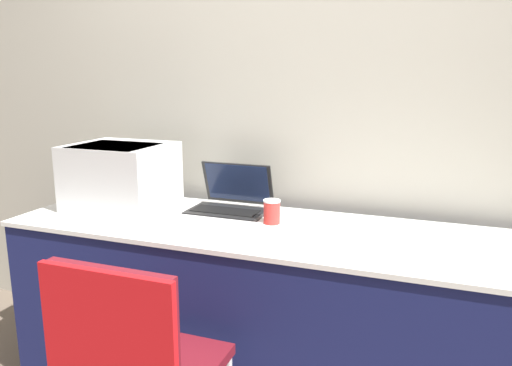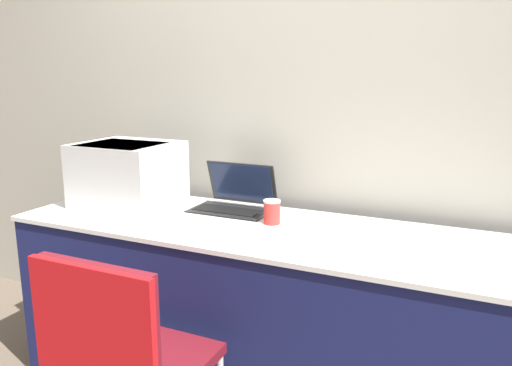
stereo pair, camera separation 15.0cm
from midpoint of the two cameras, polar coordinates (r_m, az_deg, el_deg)
wall_back at (r=2.44m, az=3.42°, el=9.41°), size 8.00×0.05×2.60m
table at (r=2.26m, az=-0.36°, el=-14.73°), size 2.28×0.67×0.79m
printer at (r=2.49m, az=-16.89°, el=1.02°), size 0.45×0.39×0.31m
laptop_left at (r=2.35m, az=-4.77°, el=-2.10°), size 0.35×0.29×0.22m
external_keyboard at (r=2.13m, az=-6.89°, el=-4.80°), size 0.39×0.14×0.02m
coffee_cup at (r=2.15m, az=-0.17°, el=-3.30°), size 0.07×0.07×0.10m
chair at (r=1.71m, az=-16.62°, el=-18.60°), size 0.45×0.44×0.89m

